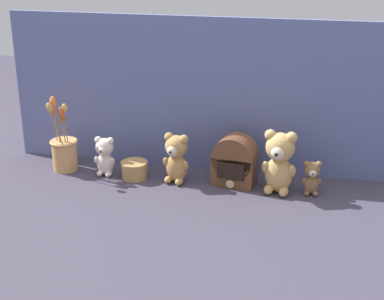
{
  "coord_description": "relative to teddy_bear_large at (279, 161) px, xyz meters",
  "views": [
    {
      "loc": [
        0.43,
        -2.1,
        0.99
      ],
      "look_at": [
        0.0,
        0.02,
        0.13
      ],
      "focal_mm": 55.0,
      "sensor_mm": 36.0,
      "label": 1
    }
  ],
  "objects": [
    {
      "name": "ground_plane",
      "position": [
        -0.35,
        0.02,
        -0.13
      ],
      "size": [
        4.0,
        4.0,
        0.0
      ],
      "primitive_type": "plane",
      "color": "#3D3847"
    },
    {
      "name": "backdrop_wall",
      "position": [
        -0.35,
        0.18,
        0.19
      ],
      "size": [
        1.59,
        0.02,
        0.63
      ],
      "color": "slate",
      "rests_on": "ground"
    },
    {
      "name": "teddy_bear_large",
      "position": [
        0.0,
        0.0,
        0.0
      ],
      "size": [
        0.14,
        0.13,
        0.25
      ],
      "color": "tan",
      "rests_on": "ground"
    },
    {
      "name": "teddy_bear_medium",
      "position": [
        -0.41,
        0.01,
        -0.02
      ],
      "size": [
        0.11,
        0.1,
        0.2
      ],
      "color": "tan",
      "rests_on": "ground"
    },
    {
      "name": "teddy_bear_small",
      "position": [
        -0.71,
        0.02,
        -0.04
      ],
      "size": [
        0.09,
        0.08,
        0.16
      ],
      "color": "beige",
      "rests_on": "ground"
    },
    {
      "name": "teddy_bear_tiny",
      "position": [
        0.13,
        0.01,
        -0.06
      ],
      "size": [
        0.07,
        0.07,
        0.14
      ],
      "color": "olive",
      "rests_on": "ground"
    },
    {
      "name": "flower_vase",
      "position": [
        -0.89,
        0.04,
        -0.04
      ],
      "size": [
        0.12,
        0.15,
        0.32
      ],
      "color": "tan",
      "rests_on": "ground"
    },
    {
      "name": "vintage_radio",
      "position": [
        -0.18,
        0.04,
        -0.04
      ],
      "size": [
        0.18,
        0.13,
        0.2
      ],
      "color": "brown",
      "rests_on": "ground"
    },
    {
      "name": "decorative_tin_tall",
      "position": [
        -0.58,
        0.01,
        -0.1
      ],
      "size": [
        0.11,
        0.11,
        0.07
      ],
      "color": "tan",
      "rests_on": "ground"
    }
  ]
}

